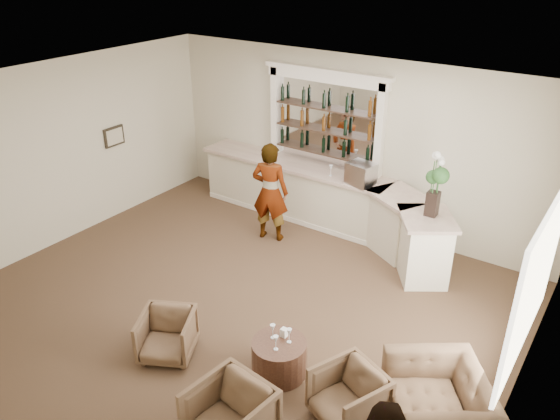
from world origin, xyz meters
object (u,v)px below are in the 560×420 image
object	(u,v)px
cocktail_table	(279,358)
armchair_far	(437,405)
bar_counter	(326,201)
armchair_left	(167,335)
armchair_center	(230,418)
flower_vase	(436,180)
sommelier	(270,192)
armchair_right	(348,397)
espresso_machine	(361,174)

from	to	relation	value
cocktail_table	armchair_far	bearing A→B (deg)	7.31
bar_counter	armchair_left	world-z (taller)	bar_counter
armchair_center	flower_vase	world-z (taller)	flower_vase
bar_counter	sommelier	bearing A→B (deg)	-124.94
armchair_left	flower_vase	size ratio (longest dim) A/B	0.66
cocktail_table	armchair_left	distance (m)	1.56
armchair_far	sommelier	bearing A→B (deg)	-158.78
armchair_right	armchair_far	distance (m)	1.00
armchair_center	armchair_far	bearing A→B (deg)	45.95
cocktail_table	flower_vase	xyz separation A→B (m)	(0.67, 3.31, 1.50)
armchair_far	espresso_machine	distance (m)	4.61
sommelier	espresso_machine	world-z (taller)	sommelier
armchair_left	armchair_right	xyz separation A→B (m)	(2.55, 0.40, 0.02)
sommelier	armchair_center	distance (m)	4.81
armchair_left	armchair_center	bearing A→B (deg)	-49.78
sommelier	armchair_left	xyz separation A→B (m)	(0.77, -3.47, -0.62)
armchair_far	flower_vase	xyz separation A→B (m)	(-1.33, 3.05, 1.36)
armchair_center	armchair_far	xyz separation A→B (m)	(1.81, 1.48, 0.01)
cocktail_table	espresso_machine	world-z (taller)	espresso_machine
armchair_right	flower_vase	distance (m)	3.77
armchair_left	flower_vase	distance (m)	4.64
armchair_far	flower_vase	size ratio (longest dim) A/B	1.11
sommelier	espresso_machine	distance (m)	1.68
bar_counter	espresso_machine	world-z (taller)	espresso_machine
armchair_far	flower_vase	distance (m)	3.60
sommelier	armchair_far	size ratio (longest dim) A/B	1.58
armchair_center	flower_vase	distance (m)	4.76
cocktail_table	armchair_center	world-z (taller)	armchair_center
armchair_left	espresso_machine	bearing A→B (deg)	53.91
bar_counter	armchair_far	size ratio (longest dim) A/B	4.76
bar_counter	flower_vase	distance (m)	2.58
armchair_left	espresso_machine	world-z (taller)	espresso_machine
sommelier	flower_vase	bearing A→B (deg)	172.23
armchair_right	espresso_machine	xyz separation A→B (m)	(-1.93, 3.93, 1.00)
cocktail_table	armchair_left	bearing A→B (deg)	-158.63
armchair_left	armchair_far	bearing A→B (deg)	-14.57
bar_counter	armchair_far	xyz separation A→B (m)	(3.56, -3.58, -0.18)
armchair_center	flower_vase	xyz separation A→B (m)	(0.48, 4.53, 1.37)
sommelier	armchair_right	size ratio (longest dim) A/B	2.50
armchair_left	flower_vase	bearing A→B (deg)	33.34
bar_counter	armchair_right	distance (m)	4.82
cocktail_table	armchair_far	size ratio (longest dim) A/B	0.60
sommelier	espresso_machine	bearing A→B (deg)	-163.82
cocktail_table	espresso_machine	size ratio (longest dim) A/B	1.55
armchair_left	armchair_center	distance (m)	1.77
sommelier	armchair_center	xyz separation A→B (m)	(2.41, -4.12, -0.56)
armchair_center	espresso_machine	world-z (taller)	espresso_machine
bar_counter	armchair_right	xyz separation A→B (m)	(2.66, -4.01, -0.23)
armchair_right	flower_vase	bearing A→B (deg)	119.96
espresso_machine	flower_vase	distance (m)	1.62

